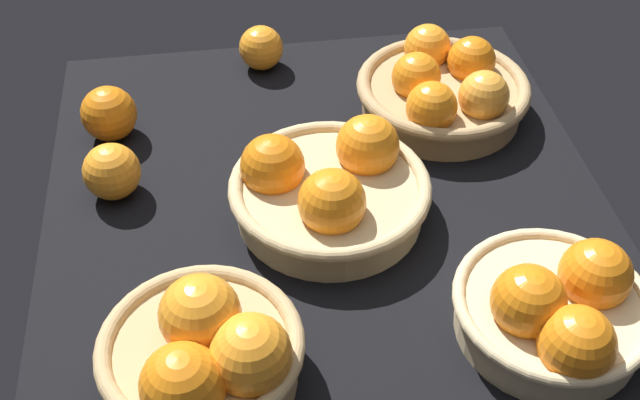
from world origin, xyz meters
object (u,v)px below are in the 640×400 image
loose_orange_front_gap (261,48)px  basket_far_right (556,310)px  loose_orange_side_gap (112,172)px  basket_far_left (443,89)px  basket_near_right (206,356)px  basket_center (329,188)px  loose_orange_back_gap (109,114)px

loose_orange_front_gap → basket_far_right: bearing=24.7°
loose_orange_side_gap → basket_far_left: bearing=103.2°
basket_near_right → loose_orange_side_gap: size_ratio=2.83×
basket_center → loose_orange_back_gap: basket_center is taller
loose_orange_side_gap → basket_near_right: bearing=18.9°
basket_center → basket_near_right: (23.81, -16.18, 1.15)cm
loose_orange_back_gap → basket_far_right: bearing=48.9°
basket_far_left → basket_near_right: bearing=-40.2°
basket_center → loose_orange_side_gap: bearing=-105.7°
basket_far_left → basket_far_right: bearing=1.8°
basket_far_right → loose_orange_front_gap: bearing=-155.3°
basket_far_right → loose_orange_side_gap: basket_far_right is taller
basket_far_right → loose_orange_back_gap: 64.55cm
loose_orange_side_gap → loose_orange_front_gap: bearing=140.9°
loose_orange_front_gap → loose_orange_back_gap: 26.69cm
basket_far_right → loose_orange_back_gap: (-42.47, -48.62, -0.27)cm
loose_orange_front_gap → loose_orange_back_gap: bearing=-57.5°
loose_orange_back_gap → loose_orange_side_gap: bearing=4.1°
loose_orange_front_gap → loose_orange_back_gap: size_ratio=0.89×
basket_center → loose_orange_side_gap: size_ratio=3.41×
basket_near_right → loose_orange_back_gap: bearing=-165.1°
basket_far_right → basket_near_right: (1.20, -36.97, 1.07)cm
basket_far_left → loose_orange_front_gap: bearing=-122.4°
basket_far_left → loose_orange_back_gap: bearing=-91.7°
basket_far_left → loose_orange_back_gap: basket_far_left is taller
basket_far_left → loose_orange_side_gap: basket_far_left is taller
basket_near_right → loose_orange_side_gap: (-31.39, -10.76, -1.51)cm
basket_center → basket_far_right: (22.60, 20.79, 0.08)cm
basket_far_left → basket_center: bearing=-46.6°
basket_near_right → loose_orange_back_gap: basket_near_right is taller
basket_far_right → basket_far_left: 41.09cm
basket_near_right → basket_far_left: size_ratio=0.84×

